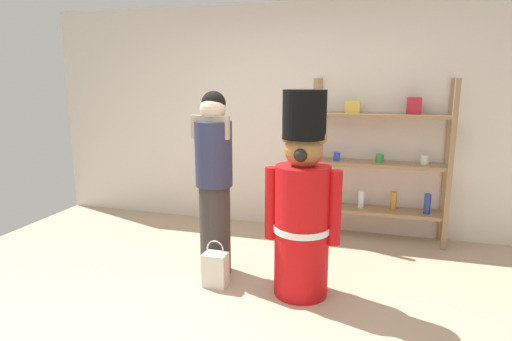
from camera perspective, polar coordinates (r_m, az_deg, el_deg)
ground_plane at (r=3.41m, az=-1.05°, el=-18.78°), size 6.40×6.40×0.00m
back_wall at (r=5.10m, az=6.26°, el=6.86°), size 6.40×0.12×2.60m
merchandise_shelf at (r=4.86m, az=16.03°, el=1.19°), size 1.43×0.35×1.76m
teddy_bear_guard at (r=3.48m, az=6.13°, el=-4.74°), size 0.62×0.46×1.67m
person_shopper at (r=3.84m, az=-5.54°, el=-1.27°), size 0.34×0.33×1.65m
shopping_bag at (r=3.81m, az=-5.37°, el=-12.81°), size 0.20×0.15×0.41m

